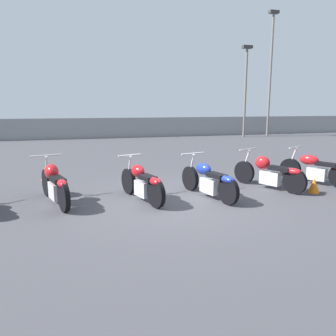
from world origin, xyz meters
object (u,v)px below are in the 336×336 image
motorcycle_slot_1 (55,184)px  traffic_cone_near (314,186)px  light_pole_right (246,83)px  motorcycle_slot_2 (142,183)px  motorcycle_slot_4 (269,172)px  light_pole_left (271,65)px  traffic_cone_far (45,173)px  motorcycle_slot_3 (209,180)px  motorcycle_slot_5 (316,169)px

motorcycle_slot_1 → traffic_cone_near: (6.21, -0.83, -0.26)m
light_pole_right → motorcycle_slot_1: bearing=-131.8°
motorcycle_slot_2 → motorcycle_slot_4: bearing=-12.7°
light_pole_left → motorcycle_slot_2: 19.50m
motorcycle_slot_2 → traffic_cone_far: bearing=112.4°
light_pole_left → traffic_cone_near: size_ratio=23.55×
motorcycle_slot_1 → motorcycle_slot_3: 3.53m
motorcycle_slot_2 → traffic_cone_far: size_ratio=4.79×
light_pole_right → motorcycle_slot_2: (-10.32, -14.02, -3.37)m
motorcycle_slot_1 → traffic_cone_near: motorcycle_slot_1 is taller
motorcycle_slot_1 → motorcycle_slot_3: size_ratio=1.00×
motorcycle_slot_5 → traffic_cone_near: size_ratio=5.04×
light_pole_left → motorcycle_slot_4: bearing=-122.5°
motorcycle_slot_4 → motorcycle_slot_3: bearing=167.3°
motorcycle_slot_4 → motorcycle_slot_5: motorcycle_slot_5 is taller
motorcycle_slot_3 → motorcycle_slot_5: (3.43, 0.46, 0.00)m
light_pole_left → motorcycle_slot_1: light_pole_left is taller
light_pole_left → motorcycle_slot_5: bearing=-117.9°
light_pole_left → traffic_cone_far: 19.25m
light_pole_right → motorcycle_slot_4: (-6.86, -13.81, -3.36)m
motorcycle_slot_2 → traffic_cone_near: 4.33m
light_pole_left → motorcycle_slot_2: bearing=-131.0°
motorcycle_slot_1 → motorcycle_slot_4: motorcycle_slot_1 is taller
light_pole_right → traffic_cone_far: size_ratio=15.53×
motorcycle_slot_1 → motorcycle_slot_5: bearing=-16.9°
motorcycle_slot_1 → motorcycle_slot_2: bearing=-26.2°
traffic_cone_near → motorcycle_slot_2: bearing=173.3°
light_pole_right → motorcycle_slot_5: bearing=-111.1°
light_pole_left → motorcycle_slot_5: size_ratio=4.68×
motorcycle_slot_3 → traffic_cone_far: 4.96m
motorcycle_slot_2 → motorcycle_slot_5: motorcycle_slot_2 is taller
light_pole_left → traffic_cone_far: size_ratio=21.63×
motorcycle_slot_3 → traffic_cone_far: (-3.90, 3.06, -0.21)m
motorcycle_slot_5 → motorcycle_slot_3: bearing=160.5°
motorcycle_slot_4 → traffic_cone_far: size_ratio=4.98×
motorcycle_slot_1 → motorcycle_slot_3: bearing=-24.5°
motorcycle_slot_3 → motorcycle_slot_4: size_ratio=1.03×
motorcycle_slot_3 → light_pole_right: bearing=43.9°
traffic_cone_far → motorcycle_slot_2: bearing=-51.4°
motorcycle_slot_4 → motorcycle_slot_5: (1.55, 0.09, -0.01)m
light_pole_right → motorcycle_slot_3: (-8.73, -14.18, -3.38)m
motorcycle_slot_3 → motorcycle_slot_4: (1.87, 0.37, 0.01)m
light_pole_right → light_pole_left: bearing=7.2°
light_pole_left → motorcycle_slot_4: (-8.97, -14.08, -4.64)m
light_pole_right → traffic_cone_far: 17.21m
motorcycle_slot_4 → motorcycle_slot_1: bearing=155.0°
traffic_cone_far → motorcycle_slot_1: bearing=-81.2°
light_pole_right → motorcycle_slot_2: light_pole_right is taller
motorcycle_slot_3 → motorcycle_slot_4: bearing=-3.4°
light_pole_left → traffic_cone_far: bearing=-142.3°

